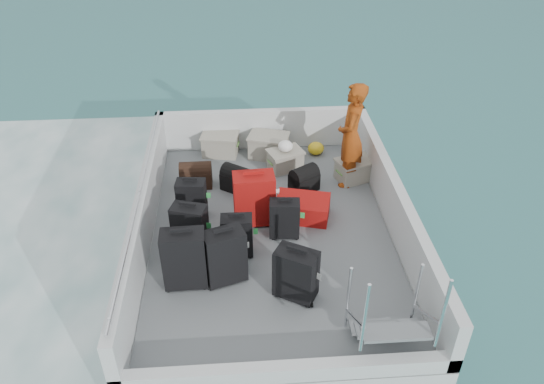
# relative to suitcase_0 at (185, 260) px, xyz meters

# --- Properties ---
(ground) EXTENTS (160.00, 160.00, 0.00)m
(ground) POSITION_rel_suitcase_0_xyz_m (1.11, 0.98, -1.02)
(ground) COLOR #185054
(ground) RESTS_ON ground
(ferry_hull) EXTENTS (3.60, 5.00, 0.60)m
(ferry_hull) POSITION_rel_suitcase_0_xyz_m (1.11, 0.98, -0.72)
(ferry_hull) COLOR silver
(ferry_hull) RESTS_ON ground
(deck) EXTENTS (3.30, 4.70, 0.02)m
(deck) POSITION_rel_suitcase_0_xyz_m (1.11, 0.98, -0.41)
(deck) COLOR slate
(deck) RESTS_ON ferry_hull
(deck_fittings) EXTENTS (3.60, 5.00, 0.90)m
(deck_fittings) POSITION_rel_suitcase_0_xyz_m (1.46, 0.66, -0.03)
(deck_fittings) COLOR #B8BDBD
(deck_fittings) RESTS_ON deck
(suitcase_0) EXTENTS (0.53, 0.31, 0.80)m
(suitcase_0) POSITION_rel_suitcase_0_xyz_m (0.00, 0.00, 0.00)
(suitcase_0) COLOR black
(suitcase_0) RESTS_ON deck
(suitcase_1) EXTENTS (0.50, 0.38, 0.67)m
(suitcase_1) POSITION_rel_suitcase_0_xyz_m (0.02, 0.70, -0.07)
(suitcase_1) COLOR black
(suitcase_1) RESTS_ON deck
(suitcase_2) EXTENTS (0.43, 0.28, 0.60)m
(suitcase_2) POSITION_rel_suitcase_0_xyz_m (0.00, 1.41, -0.10)
(suitcase_2) COLOR black
(suitcase_2) RESTS_ON deck
(suitcase_3) EXTENTS (0.56, 0.43, 0.75)m
(suitcase_3) POSITION_rel_suitcase_0_xyz_m (0.48, 0.04, -0.03)
(suitcase_3) COLOR black
(suitcase_3) RESTS_ON deck
(suitcase_4) EXTENTS (0.41, 0.25, 0.60)m
(suitcase_4) POSITION_rel_suitcase_0_xyz_m (0.64, 0.52, -0.10)
(suitcase_4) COLOR black
(suitcase_4) RESTS_ON deck
(suitcase_5) EXTENTS (0.59, 0.37, 0.79)m
(suitcase_5) POSITION_rel_suitcase_0_xyz_m (0.89, 1.21, -0.01)
(suitcase_5) COLOR #A0110C
(suitcase_5) RESTS_ON deck
(suitcase_6) EXTENTS (0.57, 0.50, 0.68)m
(suitcase_6) POSITION_rel_suitcase_0_xyz_m (1.32, -0.29, -0.06)
(suitcase_6) COLOR black
(suitcase_6) RESTS_ON deck
(suitcase_7) EXTENTS (0.43, 0.27, 0.57)m
(suitcase_7) POSITION_rel_suitcase_0_xyz_m (1.29, 0.86, -0.11)
(suitcase_7) COLOR black
(suitcase_7) RESTS_ON deck
(suitcase_8) EXTENTS (0.87, 0.68, 0.30)m
(suitcase_8) POSITION_rel_suitcase_0_xyz_m (1.59, 1.29, -0.25)
(suitcase_8) COLOR #A0110C
(suitcase_8) RESTS_ON deck
(duffel_0) EXTENTS (0.50, 0.30, 0.32)m
(duffel_0) POSITION_rel_suitcase_0_xyz_m (0.02, 2.22, -0.24)
(duffel_0) COLOR black
(duffel_0) RESTS_ON deck
(duffel_1) EXTENTS (0.56, 0.52, 0.32)m
(duffel_1) POSITION_rel_suitcase_0_xyz_m (0.66, 2.06, -0.24)
(duffel_1) COLOR black
(duffel_1) RESTS_ON deck
(duffel_2) EXTENTS (0.51, 0.47, 0.32)m
(duffel_2) POSITION_rel_suitcase_0_xyz_m (1.70, 1.97, -0.24)
(duffel_2) COLOR black
(duffel_2) RESTS_ON deck
(crate_0) EXTENTS (0.64, 0.50, 0.35)m
(crate_0) POSITION_rel_suitcase_0_xyz_m (0.39, 3.18, -0.23)
(crate_0) COLOR gray
(crate_0) RESTS_ON deck
(crate_1) EXTENTS (0.72, 0.60, 0.38)m
(crate_1) POSITION_rel_suitcase_0_xyz_m (1.22, 3.05, -0.21)
(crate_1) COLOR gray
(crate_1) RESTS_ON deck
(crate_2) EXTENTS (0.61, 0.52, 0.31)m
(crate_2) POSITION_rel_suitcase_0_xyz_m (1.47, 2.61, -0.24)
(crate_2) COLOR gray
(crate_2) RESTS_ON deck
(crate_3) EXTENTS (0.64, 0.54, 0.33)m
(crate_3) POSITION_rel_suitcase_0_xyz_m (2.55, 2.21, -0.24)
(crate_3) COLOR gray
(crate_3) RESTS_ON deck
(yellow_bag) EXTENTS (0.28, 0.26, 0.22)m
(yellow_bag) POSITION_rel_suitcase_0_xyz_m (2.04, 3.06, -0.29)
(yellow_bag) COLOR gold
(yellow_bag) RESTS_ON deck
(white_bag) EXTENTS (0.24, 0.24, 0.18)m
(white_bag) POSITION_rel_suitcase_0_xyz_m (1.47, 2.61, 0.00)
(white_bag) COLOR white
(white_bag) RESTS_ON crate_2
(passenger) EXTENTS (0.57, 0.71, 1.68)m
(passenger) POSITION_rel_suitcase_0_xyz_m (2.41, 2.14, 0.44)
(passenger) COLOR #C54D12
(passenger) RESTS_ON deck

